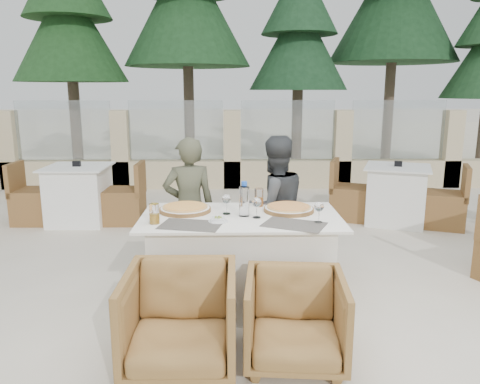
{
  "coord_description": "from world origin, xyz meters",
  "views": [
    {
      "loc": [
        -0.01,
        -3.63,
        1.76
      ],
      "look_at": [
        0.06,
        0.3,
        0.9
      ],
      "focal_mm": 35.0,
      "sensor_mm": 36.0,
      "label": 1
    }
  ],
  "objects_px": {
    "dining_table": "(241,261)",
    "armchair_far_right": "(286,245)",
    "wine_glass_corner": "(319,211)",
    "diner_right": "(274,209)",
    "beer_glass_right": "(259,197)",
    "pizza_right": "(289,208)",
    "pizza_left": "(185,208)",
    "bg_table_b": "(396,195)",
    "armchair_near_right": "(295,320)",
    "bg_table_a": "(79,195)",
    "beer_glass_left": "(154,214)",
    "armchair_near_left": "(180,319)",
    "water_bottle": "(244,199)",
    "armchair_far_left": "(201,237)",
    "wine_glass_centre": "(227,203)",
    "wine_glass_near": "(257,206)",
    "olive_dish": "(218,219)",
    "diner_left": "(189,207)"
  },
  "relations": [
    {
      "from": "dining_table",
      "to": "armchair_far_right",
      "type": "xyz_separation_m",
      "value": [
        0.44,
        0.59,
        -0.06
      ]
    },
    {
      "from": "dining_table",
      "to": "wine_glass_corner",
      "type": "xyz_separation_m",
      "value": [
        0.59,
        -0.21,
        0.48
      ]
    },
    {
      "from": "diner_right",
      "to": "beer_glass_right",
      "type": "bearing_deg",
      "value": 37.27
    },
    {
      "from": "pizza_right",
      "to": "beer_glass_right",
      "type": "relative_size",
      "value": 2.68
    },
    {
      "from": "pizza_left",
      "to": "bg_table_b",
      "type": "relative_size",
      "value": 0.26
    },
    {
      "from": "armchair_near_right",
      "to": "bg_table_a",
      "type": "distance_m",
      "value": 4.16
    },
    {
      "from": "armchair_far_right",
      "to": "beer_glass_left",
      "type": "bearing_deg",
      "value": 39.03
    },
    {
      "from": "dining_table",
      "to": "wine_glass_corner",
      "type": "distance_m",
      "value": 0.79
    },
    {
      "from": "dining_table",
      "to": "pizza_right",
      "type": "height_order",
      "value": "pizza_right"
    },
    {
      "from": "armchair_near_left",
      "to": "wine_glass_corner",
      "type": "bearing_deg",
      "value": 34.56
    },
    {
      "from": "dining_table",
      "to": "water_bottle",
      "type": "relative_size",
      "value": 5.66
    },
    {
      "from": "beer_glass_left",
      "to": "armchair_far_left",
      "type": "relative_size",
      "value": 0.24
    },
    {
      "from": "bg_table_b",
      "to": "bg_table_a",
      "type": "bearing_deg",
      "value": -160.55
    },
    {
      "from": "pizza_left",
      "to": "water_bottle",
      "type": "height_order",
      "value": "water_bottle"
    },
    {
      "from": "wine_glass_centre",
      "to": "bg_table_a",
      "type": "bearing_deg",
      "value": 129.21
    },
    {
      "from": "dining_table",
      "to": "beer_glass_right",
      "type": "xyz_separation_m",
      "value": [
        0.16,
        0.32,
        0.46
      ]
    },
    {
      "from": "dining_table",
      "to": "armchair_far_left",
      "type": "relative_size",
      "value": 2.49
    },
    {
      "from": "wine_glass_corner",
      "to": "armchair_near_right",
      "type": "distance_m",
      "value": 0.88
    },
    {
      "from": "wine_glass_near",
      "to": "olive_dish",
      "type": "bearing_deg",
      "value": -159.65
    },
    {
      "from": "beer_glass_right",
      "to": "diner_right",
      "type": "xyz_separation_m",
      "value": [
        0.16,
        0.26,
        -0.17
      ]
    },
    {
      "from": "pizza_left",
      "to": "bg_table_b",
      "type": "xyz_separation_m",
      "value": [
        2.59,
        2.28,
        -0.41
      ]
    },
    {
      "from": "pizza_left",
      "to": "olive_dish",
      "type": "bearing_deg",
      "value": -48.59
    },
    {
      "from": "wine_glass_near",
      "to": "beer_glass_right",
      "type": "distance_m",
      "value": 0.38
    },
    {
      "from": "armchair_far_right",
      "to": "armchair_near_right",
      "type": "distance_m",
      "value": 1.44
    },
    {
      "from": "wine_glass_near",
      "to": "armchair_near_right",
      "type": "relative_size",
      "value": 0.28
    },
    {
      "from": "wine_glass_near",
      "to": "armchair_far_left",
      "type": "height_order",
      "value": "wine_glass_near"
    },
    {
      "from": "water_bottle",
      "to": "armchair_near_left",
      "type": "relative_size",
      "value": 0.39
    },
    {
      "from": "beer_glass_right",
      "to": "diner_left",
      "type": "height_order",
      "value": "diner_left"
    },
    {
      "from": "diner_right",
      "to": "armchair_far_left",
      "type": "bearing_deg",
      "value": -48.22
    },
    {
      "from": "beer_glass_left",
      "to": "diner_right",
      "type": "bearing_deg",
      "value": 38.84
    },
    {
      "from": "pizza_right",
      "to": "armchair_far_left",
      "type": "bearing_deg",
      "value": 134.52
    },
    {
      "from": "wine_glass_near",
      "to": "diner_right",
      "type": "bearing_deg",
      "value": 72.94
    },
    {
      "from": "pizza_right",
      "to": "bg_table_b",
      "type": "relative_size",
      "value": 0.25
    },
    {
      "from": "water_bottle",
      "to": "wine_glass_centre",
      "type": "xyz_separation_m",
      "value": [
        -0.14,
        0.06,
        -0.05
      ]
    },
    {
      "from": "dining_table",
      "to": "pizza_left",
      "type": "relative_size",
      "value": 3.74
    },
    {
      "from": "pizza_right",
      "to": "diner_left",
      "type": "distance_m",
      "value": 1.04
    },
    {
      "from": "beer_glass_right",
      "to": "armchair_near_left",
      "type": "relative_size",
      "value": 0.21
    },
    {
      "from": "wine_glass_near",
      "to": "armchair_far_left",
      "type": "distance_m",
      "value": 1.25
    },
    {
      "from": "water_bottle",
      "to": "pizza_right",
      "type": "bearing_deg",
      "value": 20.08
    },
    {
      "from": "water_bottle",
      "to": "beer_glass_right",
      "type": "distance_m",
      "value": 0.36
    },
    {
      "from": "armchair_far_left",
      "to": "pizza_left",
      "type": "bearing_deg",
      "value": 87.78
    },
    {
      "from": "dining_table",
      "to": "diner_left",
      "type": "bearing_deg",
      "value": 125.14
    },
    {
      "from": "pizza_right",
      "to": "bg_table_a",
      "type": "xyz_separation_m",
      "value": [
        -2.52,
        2.38,
        -0.41
      ]
    },
    {
      "from": "armchair_far_right",
      "to": "wine_glass_centre",
      "type": "bearing_deg",
      "value": 46.83
    },
    {
      "from": "water_bottle",
      "to": "wine_glass_near",
      "type": "bearing_deg",
      "value": -29.73
    },
    {
      "from": "water_bottle",
      "to": "diner_left",
      "type": "distance_m",
      "value": 0.88
    },
    {
      "from": "beer_glass_left",
      "to": "diner_left",
      "type": "distance_m",
      "value": 0.92
    },
    {
      "from": "wine_glass_centre",
      "to": "pizza_right",
      "type": "bearing_deg",
      "value": 8.28
    },
    {
      "from": "armchair_far_right",
      "to": "olive_dish",
      "type": "bearing_deg",
      "value": 53.94
    },
    {
      "from": "pizza_right",
      "to": "water_bottle",
      "type": "xyz_separation_m",
      "value": [
        -0.38,
        -0.14,
        0.11
      ]
    }
  ]
}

